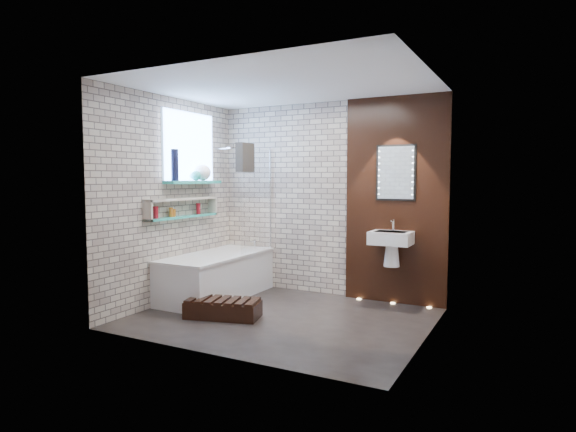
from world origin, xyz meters
The scene contains 15 objects.
ground centered at (0.00, 0.00, 0.00)m, with size 3.20×3.20×0.00m, color black.
room_shell centered at (0.00, 0.00, 1.30)m, with size 3.24×3.20×2.60m.
walnut_panel centered at (0.95, 1.27, 1.30)m, with size 1.30×0.06×2.60m, color black.
clerestory_window centered at (-1.57, 0.35, 1.90)m, with size 0.18×1.00×0.94m.
display_niche centered at (-1.53, 0.15, 1.20)m, with size 0.14×1.30×0.26m.
bathtub centered at (-1.22, 0.45, 0.29)m, with size 0.79×1.74×0.70m.
bath_screen centered at (-0.87, 0.89, 1.28)m, with size 0.01×0.78×1.40m, color white.
towel centered at (-0.87, 0.61, 1.85)m, with size 0.11×0.29×0.38m, color black.
shower_head centered at (-1.30, 0.95, 2.00)m, with size 0.18×0.18×0.02m, color silver.
washbasin centered at (0.95, 1.07, 0.79)m, with size 0.50×0.36×0.58m.
led_mirror centered at (0.95, 1.23, 1.65)m, with size 0.50×0.02×0.70m.
walnut_step centered at (-0.60, -0.30, 0.09)m, with size 0.83×0.37×0.19m, color black.
niche_bottles centered at (-1.53, 0.00, 1.17)m, with size 0.06×0.88×0.15m.
sill_vases centered at (-1.50, 0.39, 1.67)m, with size 0.21×0.72×0.39m.
floor_uplights centered at (0.95, 1.20, 0.01)m, with size 0.96×0.06×0.01m.
Camera 1 is at (2.55, -4.73, 1.58)m, focal length 30.12 mm.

